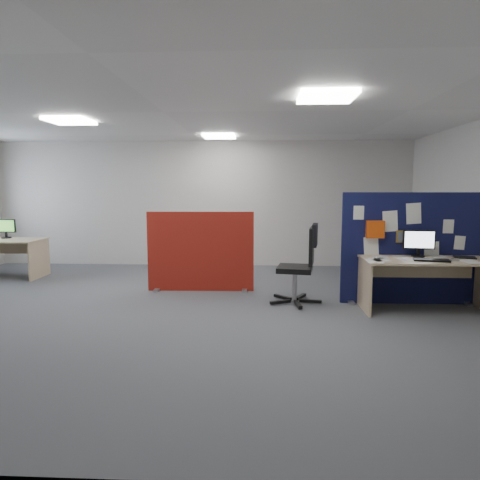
{
  "coord_description": "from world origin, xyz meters",
  "views": [
    {
      "loc": [
        1.3,
        -5.78,
        1.7
      ],
      "look_at": [
        1.02,
        -0.06,
        1.0
      ],
      "focal_mm": 32.0,
      "sensor_mm": 36.0,
      "label": 1
    }
  ],
  "objects_px": {
    "monitor_main": "(419,242)",
    "monitor_second": "(6,228)",
    "main_desk": "(425,271)",
    "office_chair": "(303,259)",
    "navy_divider": "(409,248)",
    "red_divider": "(201,252)",
    "second_desk": "(0,248)"
  },
  "relations": [
    {
      "from": "monitor_main",
      "to": "monitor_second",
      "type": "height_order",
      "value": "monitor_main"
    },
    {
      "from": "main_desk",
      "to": "office_chair",
      "type": "relative_size",
      "value": 1.49
    },
    {
      "from": "navy_divider",
      "to": "monitor_main",
      "type": "relative_size",
      "value": 4.56
    },
    {
      "from": "monitor_second",
      "to": "office_chair",
      "type": "relative_size",
      "value": 0.35
    },
    {
      "from": "main_desk",
      "to": "office_chair",
      "type": "bearing_deg",
      "value": 170.91
    },
    {
      "from": "navy_divider",
      "to": "red_divider",
      "type": "bearing_deg",
      "value": 168.58
    },
    {
      "from": "second_desk",
      "to": "monitor_second",
      "type": "relative_size",
      "value": 4.03
    },
    {
      "from": "monitor_main",
      "to": "red_divider",
      "type": "height_order",
      "value": "red_divider"
    },
    {
      "from": "red_divider",
      "to": "monitor_main",
      "type": "bearing_deg",
      "value": -16.18
    },
    {
      "from": "second_desk",
      "to": "monitor_second",
      "type": "xyz_separation_m",
      "value": [
        0.04,
        0.16,
        0.38
      ]
    },
    {
      "from": "monitor_main",
      "to": "office_chair",
      "type": "xyz_separation_m",
      "value": [
        -1.6,
        0.11,
        -0.28
      ]
    },
    {
      "from": "red_divider",
      "to": "office_chair",
      "type": "height_order",
      "value": "red_divider"
    },
    {
      "from": "red_divider",
      "to": "monitor_second",
      "type": "relative_size",
      "value": 4.33
    },
    {
      "from": "red_divider",
      "to": "second_desk",
      "type": "height_order",
      "value": "red_divider"
    },
    {
      "from": "navy_divider",
      "to": "second_desk",
      "type": "xyz_separation_m",
      "value": [
        -7.14,
        1.55,
        -0.27
      ]
    },
    {
      "from": "second_desk",
      "to": "office_chair",
      "type": "xyz_separation_m",
      "value": [
        5.6,
        -1.64,
        0.11
      ]
    },
    {
      "from": "main_desk",
      "to": "office_chair",
      "type": "distance_m",
      "value": 1.68
    },
    {
      "from": "navy_divider",
      "to": "second_desk",
      "type": "distance_m",
      "value": 7.31
    },
    {
      "from": "monitor_second",
      "to": "office_chair",
      "type": "xyz_separation_m",
      "value": [
        5.56,
        -1.81,
        -0.27
      ]
    },
    {
      "from": "main_desk",
      "to": "monitor_main",
      "type": "relative_size",
      "value": 3.98
    },
    {
      "from": "second_desk",
      "to": "red_divider",
      "type": "bearing_deg",
      "value": -12.93
    },
    {
      "from": "navy_divider",
      "to": "main_desk",
      "type": "bearing_deg",
      "value": -71.7
    },
    {
      "from": "red_divider",
      "to": "second_desk",
      "type": "distance_m",
      "value": 4.1
    },
    {
      "from": "navy_divider",
      "to": "monitor_second",
      "type": "relative_size",
      "value": 4.91
    },
    {
      "from": "main_desk",
      "to": "second_desk",
      "type": "xyz_separation_m",
      "value": [
        -7.26,
        1.91,
        -0.0
      ]
    },
    {
      "from": "main_desk",
      "to": "second_desk",
      "type": "distance_m",
      "value": 7.51
    },
    {
      "from": "main_desk",
      "to": "red_divider",
      "type": "xyz_separation_m",
      "value": [
        -3.27,
        0.99,
        0.09
      ]
    },
    {
      "from": "monitor_main",
      "to": "second_desk",
      "type": "height_order",
      "value": "monitor_main"
    },
    {
      "from": "main_desk",
      "to": "second_desk",
      "type": "relative_size",
      "value": 1.06
    },
    {
      "from": "red_divider",
      "to": "navy_divider",
      "type": "bearing_deg",
      "value": -13.09
    },
    {
      "from": "second_desk",
      "to": "monitor_second",
      "type": "distance_m",
      "value": 0.42
    },
    {
      "from": "navy_divider",
      "to": "monitor_main",
      "type": "bearing_deg",
      "value": -71.71
    }
  ]
}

